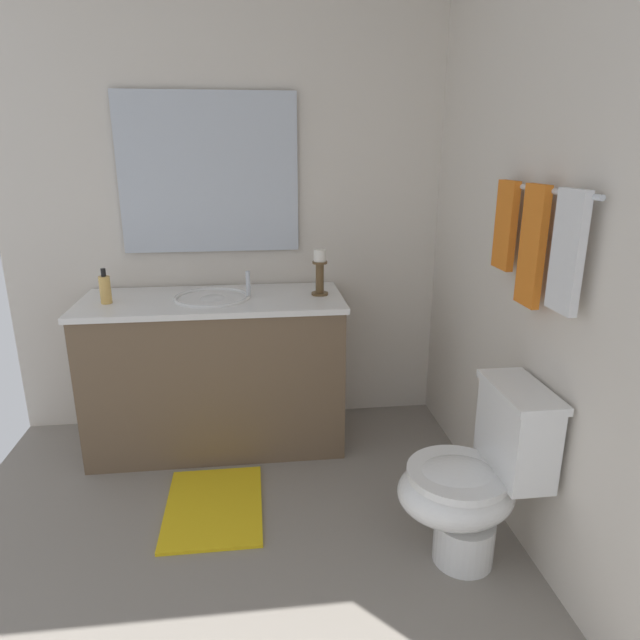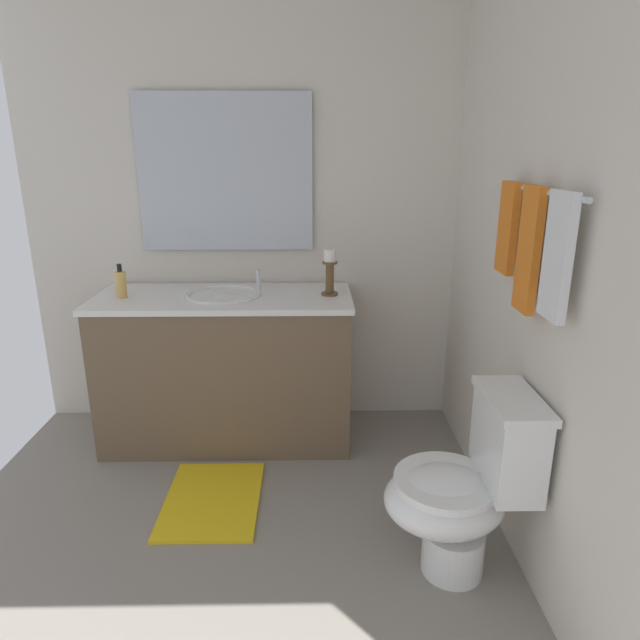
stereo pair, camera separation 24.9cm
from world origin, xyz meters
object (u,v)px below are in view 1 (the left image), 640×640
at_px(candle_holder_tall, 320,271).
at_px(towel_near_corner, 568,252).
at_px(mirror, 209,174).
at_px(towel_near_vanity, 506,225).
at_px(towel_center, 532,246).
at_px(vanity_cabinet, 217,372).
at_px(sink_basin, 213,305).
at_px(towel_bar, 544,190).
at_px(toilet, 473,480).
at_px(soap_bottle, 105,289).
at_px(bath_mat, 214,506).

xyz_separation_m(candle_holder_tall, towel_near_corner, (1.19, 0.67, 0.30)).
height_order(mirror, candle_holder_tall, mirror).
bearing_deg(towel_near_corner, towel_near_vanity, 180.00).
bearing_deg(towel_center, vanity_cabinet, -127.38).
bearing_deg(sink_basin, towel_bar, 53.00).
bearing_deg(vanity_cabinet, towel_near_corner, 46.41).
xyz_separation_m(toilet, towel_near_vanity, (-0.37, 0.20, 0.93)).
xyz_separation_m(soap_bottle, towel_bar, (0.91, 1.79, 0.54)).
xyz_separation_m(soap_bottle, towel_near_corner, (1.15, 1.77, 0.36)).
xyz_separation_m(sink_basin, soap_bottle, (0.04, -0.53, 0.11)).
height_order(candle_holder_tall, bath_mat, candle_holder_tall).
xyz_separation_m(mirror, toilet, (1.37, 1.04, -1.10)).
xyz_separation_m(vanity_cabinet, candle_holder_tall, (-0.00, 0.57, 0.55)).
distance_m(candle_holder_tall, towel_near_corner, 1.40).
bearing_deg(towel_bar, towel_near_vanity, -175.59).
height_order(toilet, towel_near_vanity, towel_near_vanity).
relative_size(vanity_cabinet, towel_near_corner, 3.42).
relative_size(candle_holder_tall, toilet, 0.33).
xyz_separation_m(vanity_cabinet, bath_mat, (0.62, 0.00, -0.41)).
bearing_deg(soap_bottle, candle_holder_tall, 92.08).
bearing_deg(mirror, sink_basin, 0.20).
bearing_deg(towel_bar, toilet, -58.24).
bearing_deg(mirror, soap_bottle, -59.09).
distance_m(sink_basin, towel_near_corner, 1.78).
bearing_deg(mirror, towel_near_corner, 40.34).
relative_size(mirror, toilet, 1.28).
distance_m(soap_bottle, towel_bar, 2.08).
bearing_deg(vanity_cabinet, mirror, 179.99).
bearing_deg(soap_bottle, towel_near_vanity, 68.96).
bearing_deg(vanity_cabinet, towel_center, 52.62).
relative_size(towel_bar, towel_near_corner, 1.73).
distance_m(soap_bottle, toilet, 1.96).
relative_size(sink_basin, candle_holder_tall, 1.64).
xyz_separation_m(towel_bar, towel_near_vanity, (-0.23, -0.02, -0.16)).
distance_m(vanity_cabinet, sink_basin, 0.38).
height_order(towel_bar, towel_center, towel_center).
bearing_deg(vanity_cabinet, soap_bottle, -86.16).
relative_size(soap_bottle, towel_near_corner, 0.45).
bearing_deg(vanity_cabinet, towel_bar, 53.02).
xyz_separation_m(towel_bar, towel_near_corner, (0.23, -0.02, -0.18)).
height_order(soap_bottle, towel_near_vanity, towel_near_vanity).
bearing_deg(candle_holder_tall, towel_center, 35.16).
xyz_separation_m(candle_holder_tall, towel_center, (0.95, 0.67, 0.28)).
xyz_separation_m(soap_bottle, toilet, (1.05, 1.56, -0.55)).
xyz_separation_m(vanity_cabinet, towel_center, (0.95, 1.24, 0.83)).
distance_m(soap_bottle, towel_near_vanity, 1.93).
bearing_deg(vanity_cabinet, bath_mat, 0.00).
relative_size(vanity_cabinet, sink_basin, 3.43).
bearing_deg(sink_basin, mirror, -179.80).
height_order(vanity_cabinet, towel_near_corner, towel_near_corner).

